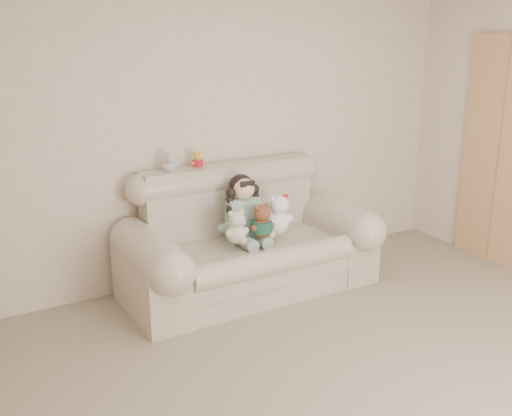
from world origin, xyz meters
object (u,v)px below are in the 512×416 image
object	(u,v)px
seated_child	(243,208)
brown_teddy	(262,218)
sofa	(250,232)
white_cat	(278,210)
cream_teddy	(236,224)

from	to	relation	value
seated_child	brown_teddy	xyz separation A→B (m)	(0.05, -0.21, -0.04)
sofa	brown_teddy	size ratio (longest dim) A/B	6.25
sofa	white_cat	bearing A→B (deg)	-23.73
seated_child	white_cat	distance (m)	0.29
sofa	cream_teddy	xyz separation A→B (m)	(-0.20, -0.13, 0.14)
seated_child	white_cat	world-z (taller)	seated_child
brown_teddy	white_cat	bearing A→B (deg)	26.86
sofa	white_cat	xyz separation A→B (m)	(0.22, -0.10, 0.18)
seated_child	brown_teddy	distance (m)	0.22
sofa	white_cat	distance (m)	0.30
sofa	seated_child	bearing A→B (deg)	100.92
seated_child	white_cat	bearing A→B (deg)	-32.79
seated_child	sofa	bearing A→B (deg)	-74.84
white_cat	cream_teddy	xyz separation A→B (m)	(-0.42, -0.03, -0.04)
seated_child	white_cat	size ratio (longest dim) A/B	1.46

